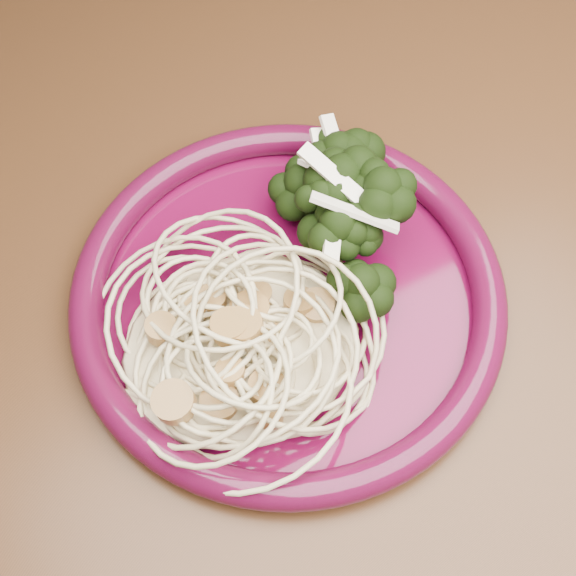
# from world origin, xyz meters

# --- Properties ---
(dining_table) EXTENTS (1.20, 0.80, 0.75)m
(dining_table) POSITION_xyz_m (0.00, 0.00, 0.65)
(dining_table) COLOR #472814
(dining_table) RESTS_ON ground
(dinner_plate) EXTENTS (0.38, 0.38, 0.02)m
(dinner_plate) POSITION_xyz_m (0.03, -0.08, 0.76)
(dinner_plate) COLOR #4D0626
(dinner_plate) RESTS_ON dining_table
(spaghetti_pile) EXTENTS (0.20, 0.19, 0.04)m
(spaghetti_pile) POSITION_xyz_m (-0.01, -0.10, 0.77)
(spaghetti_pile) COLOR beige
(spaghetti_pile) RESTS_ON dinner_plate
(scallop_cluster) EXTENTS (0.16, 0.16, 0.04)m
(scallop_cluster) POSITION_xyz_m (-0.01, -0.10, 0.81)
(scallop_cluster) COLOR #B58848
(scallop_cluster) RESTS_ON spaghetti_pile
(broccoli_pile) EXTENTS (0.15, 0.18, 0.06)m
(broccoli_pile) POSITION_xyz_m (0.09, -0.05, 0.78)
(broccoli_pile) COLOR black
(broccoli_pile) RESTS_ON dinner_plate
(onion_garnish) EXTENTS (0.10, 0.12, 0.06)m
(onion_garnish) POSITION_xyz_m (0.09, -0.05, 0.82)
(onion_garnish) COLOR white
(onion_garnish) RESTS_ON broccoli_pile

